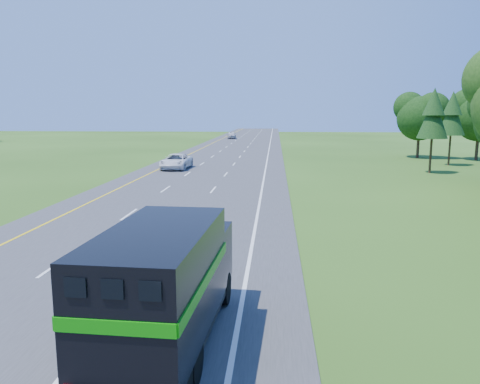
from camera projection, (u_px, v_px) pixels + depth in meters
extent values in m
cube|color=#38383A|center=(211.00, 170.00, 47.23)|extent=(15.00, 260.00, 0.04)
cube|color=yellow|center=(157.00, 170.00, 47.63)|extent=(0.15, 260.00, 0.01)
cube|color=white|center=(265.00, 171.00, 46.82)|extent=(0.15, 260.00, 0.01)
cylinder|color=black|center=(164.00, 285.00, 14.36)|extent=(0.36, 0.99, 0.98)
cylinder|color=black|center=(224.00, 288.00, 14.13)|extent=(0.36, 0.99, 0.98)
cylinder|color=black|center=(108.00, 356.00, 10.19)|extent=(0.36, 0.99, 0.98)
cylinder|color=black|center=(192.00, 362.00, 9.96)|extent=(0.36, 0.99, 0.98)
cylinder|color=black|center=(87.00, 384.00, 9.15)|extent=(0.36, 0.99, 0.98)
cube|color=black|center=(168.00, 325.00, 11.45)|extent=(2.49, 7.20, 0.25)
cube|color=black|center=(192.00, 254.00, 13.98)|extent=(2.25, 1.71, 1.69)
cube|color=black|center=(198.00, 233.00, 14.70)|extent=(1.95, 0.15, 0.53)
cube|color=black|center=(159.00, 282.00, 10.62)|extent=(2.48, 5.25, 2.44)
cube|color=#0C8907|center=(114.00, 328.00, 8.06)|extent=(2.22, 0.15, 0.27)
cube|color=#0C8907|center=(111.00, 274.00, 10.74)|extent=(0.30, 5.14, 0.27)
cube|color=#0C8907|center=(207.00, 279.00, 10.46)|extent=(0.30, 5.14, 0.27)
cube|color=black|center=(75.00, 288.00, 8.03)|extent=(0.40, 0.06, 0.36)
cube|color=black|center=(112.00, 289.00, 7.94)|extent=(0.40, 0.06, 0.36)
cube|color=black|center=(150.00, 291.00, 7.86)|extent=(0.40, 0.06, 0.36)
imported|color=silver|center=(176.00, 161.00, 48.34)|extent=(2.75, 5.65, 1.55)
imported|color=silver|center=(232.00, 135.00, 105.38)|extent=(2.14, 4.78, 1.59)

